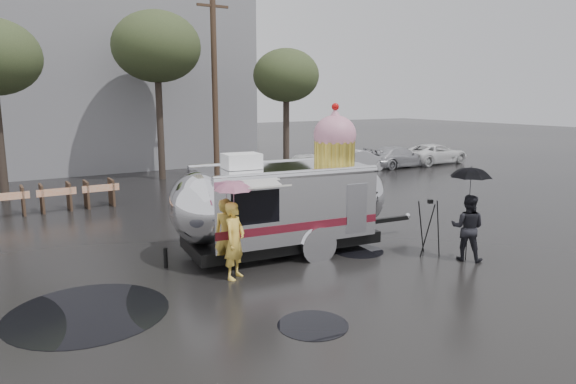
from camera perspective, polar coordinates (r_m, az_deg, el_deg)
ground at (r=13.20m, az=7.16°, el=-7.47°), size 120.00×120.00×0.00m
puddles at (r=10.80m, az=-13.56°, el=-11.86°), size 9.13×4.89×0.01m
grey_building at (r=34.04m, az=-25.77°, el=13.70°), size 22.00×12.00×13.00m
utility_pole at (r=25.92m, az=-8.15°, el=11.74°), size 1.60×0.28×9.00m
tree_mid at (r=26.07m, az=-14.39°, el=15.30°), size 4.20×4.20×8.03m
tree_right at (r=26.67m, az=-0.21°, el=12.75°), size 3.36×3.36×6.42m
barricade_row at (r=20.16m, az=-24.40°, el=-0.49°), size 4.30×0.80×1.00m
parked_cars at (r=29.53m, az=10.47°, el=3.94°), size 13.20×1.90×1.50m
airstream_trailer at (r=13.47m, az=-0.36°, el=-0.87°), size 7.36×3.02×3.98m
person_left at (r=11.64m, az=-5.96°, el=-5.40°), size 0.76×0.71×1.76m
umbrella_pink at (r=11.40m, az=-6.06°, el=-0.43°), size 1.05×1.05×2.27m
person_right at (r=13.62m, az=19.32°, el=-3.76°), size 0.81×0.92×1.68m
umbrella_black at (r=13.39m, az=19.62°, el=0.95°), size 1.24×1.24×2.40m
tripod at (r=13.73m, az=15.42°, el=-3.27°), size 0.61×0.56×1.48m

